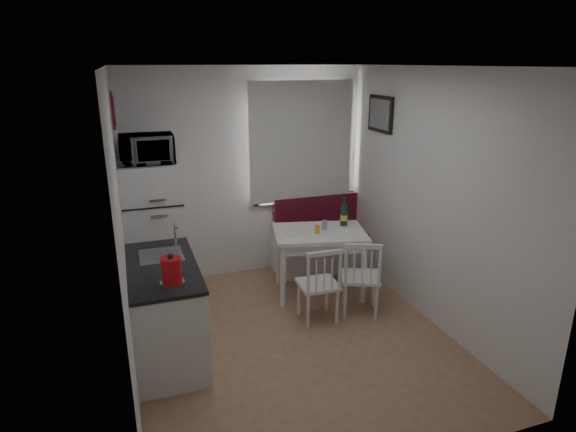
# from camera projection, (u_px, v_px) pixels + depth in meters

# --- Properties ---
(floor) EXTENTS (3.00, 3.50, 0.02)m
(floor) POSITION_uv_depth(u_px,v_px,m) (293.00, 338.00, 4.81)
(floor) COLOR #90684C
(floor) RESTS_ON ground
(ceiling) EXTENTS (3.00, 3.50, 0.02)m
(ceiling) POSITION_uv_depth(u_px,v_px,m) (294.00, 66.00, 4.01)
(ceiling) COLOR white
(ceiling) RESTS_ON wall_back
(wall_back) EXTENTS (3.00, 0.02, 2.60)m
(wall_back) POSITION_uv_depth(u_px,v_px,m) (246.00, 174.00, 5.99)
(wall_back) COLOR white
(wall_back) RESTS_ON floor
(wall_front) EXTENTS (3.00, 0.02, 2.60)m
(wall_front) POSITION_uv_depth(u_px,v_px,m) (393.00, 299.00, 2.84)
(wall_front) COLOR white
(wall_front) RESTS_ON floor
(wall_left) EXTENTS (0.02, 3.50, 2.60)m
(wall_left) POSITION_uv_depth(u_px,v_px,m) (122.00, 232.00, 3.94)
(wall_left) COLOR white
(wall_left) RESTS_ON floor
(wall_right) EXTENTS (0.02, 3.50, 2.60)m
(wall_right) POSITION_uv_depth(u_px,v_px,m) (432.00, 200.00, 4.88)
(wall_right) COLOR white
(wall_right) RESTS_ON floor
(window) EXTENTS (1.22, 0.06, 1.47)m
(window) POSITION_uv_depth(u_px,v_px,m) (300.00, 145.00, 6.08)
(window) COLOR white
(window) RESTS_ON wall_back
(curtain) EXTENTS (1.35, 0.02, 1.50)m
(curtain) POSITION_uv_depth(u_px,v_px,m) (302.00, 142.00, 6.00)
(curtain) COLOR silver
(curtain) RESTS_ON wall_back
(kitchen_counter) EXTENTS (0.62, 1.32, 1.16)m
(kitchen_counter) POSITION_uv_depth(u_px,v_px,m) (165.00, 309.00, 4.44)
(kitchen_counter) COLOR white
(kitchen_counter) RESTS_ON floor
(wall_sign) EXTENTS (0.03, 0.40, 0.40)m
(wall_sign) POSITION_uv_depth(u_px,v_px,m) (114.00, 111.00, 5.00)
(wall_sign) COLOR #1A2EA0
(wall_sign) RESTS_ON wall_left
(picture_frame) EXTENTS (0.04, 0.52, 0.42)m
(picture_frame) POSITION_uv_depth(u_px,v_px,m) (380.00, 114.00, 5.63)
(picture_frame) COLOR black
(picture_frame) RESTS_ON wall_right
(bench) EXTENTS (1.34, 0.52, 0.96)m
(bench) POSITION_uv_depth(u_px,v_px,m) (324.00, 245.00, 6.38)
(bench) COLOR white
(bench) RESTS_ON floor
(dining_table) EXTENTS (1.17, 0.94, 0.78)m
(dining_table) POSITION_uv_depth(u_px,v_px,m) (320.00, 238.00, 5.55)
(dining_table) COLOR white
(dining_table) RESTS_ON floor
(chair_left) EXTENTS (0.41, 0.39, 0.45)m
(chair_left) POSITION_uv_depth(u_px,v_px,m) (321.00, 278.00, 4.93)
(chair_left) COLOR white
(chair_left) RESTS_ON floor
(chair_right) EXTENTS (0.53, 0.53, 0.46)m
(chair_right) POSITION_uv_depth(u_px,v_px,m) (365.00, 270.00, 5.08)
(chair_right) COLOR white
(chair_right) RESTS_ON floor
(fridge) EXTENTS (0.64, 0.64, 1.59)m
(fridge) POSITION_uv_depth(u_px,v_px,m) (154.00, 231.00, 5.46)
(fridge) COLOR white
(fridge) RESTS_ON floor
(microwave) EXTENTS (0.56, 0.38, 0.31)m
(microwave) POSITION_uv_depth(u_px,v_px,m) (147.00, 149.00, 5.12)
(microwave) COLOR white
(microwave) RESTS_ON fridge
(kettle) EXTENTS (0.20, 0.20, 0.26)m
(kettle) POSITION_uv_depth(u_px,v_px,m) (171.00, 270.00, 3.87)
(kettle) COLOR red
(kettle) RESTS_ON kitchen_counter
(wine_bottle) EXTENTS (0.09, 0.09, 0.34)m
(wine_bottle) POSITION_uv_depth(u_px,v_px,m) (344.00, 212.00, 5.67)
(wine_bottle) COLOR #143F23
(wine_bottle) RESTS_ON dining_table
(drinking_glass_orange) EXTENTS (0.06, 0.06, 0.09)m
(drinking_glass_orange) POSITION_uv_depth(u_px,v_px,m) (317.00, 229.00, 5.45)
(drinking_glass_orange) COLOR #FFA12A
(drinking_glass_orange) RESTS_ON dining_table
(drinking_glass_blue) EXTENTS (0.06, 0.06, 0.11)m
(drinking_glass_blue) POSITION_uv_depth(u_px,v_px,m) (325.00, 225.00, 5.58)
(drinking_glass_blue) COLOR #739FC4
(drinking_glass_blue) RESTS_ON dining_table
(plate) EXTENTS (0.23, 0.23, 0.02)m
(plate) POSITION_uv_depth(u_px,v_px,m) (295.00, 233.00, 5.44)
(plate) COLOR white
(plate) RESTS_ON dining_table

